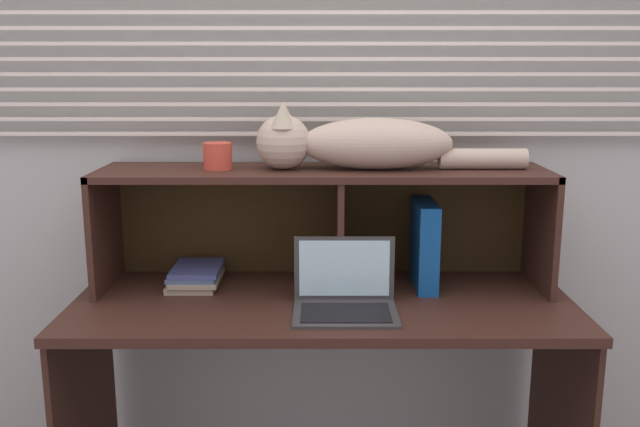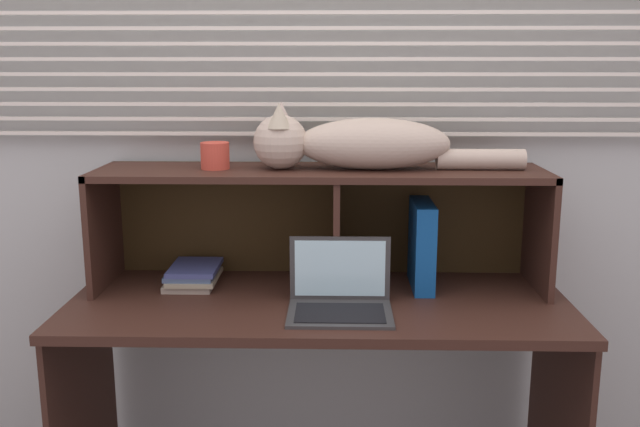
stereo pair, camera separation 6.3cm
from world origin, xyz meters
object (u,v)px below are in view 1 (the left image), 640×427
object	(u,v)px
cat	(354,143)
small_basket	(215,156)
laptop	(342,297)
book_stack	(193,276)
binder_upright	(421,244)

from	to	relation	value
cat	small_basket	bearing A→B (deg)	180.00
laptop	book_stack	xyz separation A→B (m)	(-0.49, 0.24, -0.01)
cat	laptop	bearing A→B (deg)	-100.15
book_stack	small_basket	xyz separation A→B (m)	(0.09, -0.00, 0.40)
laptop	cat	bearing A→B (deg)	79.85
laptop	binder_upright	size ratio (longest dim) A/B	1.08
binder_upright	book_stack	xyz separation A→B (m)	(-0.76, 0.00, -0.11)
binder_upright	book_stack	world-z (taller)	binder_upright
laptop	book_stack	world-z (taller)	laptop
laptop	small_basket	size ratio (longest dim) A/B	3.34
laptop	binder_upright	xyz separation A→B (m)	(0.27, 0.24, 0.10)
binder_upright	book_stack	bearing A→B (deg)	179.74
cat	binder_upright	world-z (taller)	cat
book_stack	laptop	bearing A→B (deg)	-26.25
cat	laptop	distance (m)	0.50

